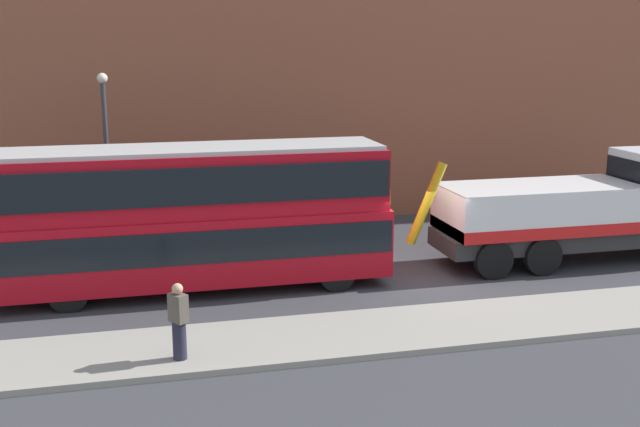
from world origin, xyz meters
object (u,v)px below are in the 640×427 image
object	(u,v)px
recovery_tow_truck	(589,206)
pedestrian_onlooker	(179,322)
double_decker_bus	(191,212)
street_lamp	(106,143)

from	to	relation	value
recovery_tow_truck	pedestrian_onlooker	bearing A→B (deg)	-158.40
recovery_tow_truck	double_decker_bus	size ratio (longest dim) A/B	0.92
pedestrian_onlooker	recovery_tow_truck	bearing A→B (deg)	-14.26
recovery_tow_truck	street_lamp	xyz separation A→B (m)	(-14.81, 5.92, 1.71)
recovery_tow_truck	pedestrian_onlooker	size ratio (longest dim) A/B	5.93
double_decker_bus	pedestrian_onlooker	size ratio (longest dim) A/B	6.47
double_decker_bus	pedestrian_onlooker	xyz separation A→B (m)	(-0.71, -5.17, -1.25)
recovery_tow_truck	street_lamp	distance (m)	16.04
recovery_tow_truck	double_decker_bus	world-z (taller)	double_decker_bus
recovery_tow_truck	double_decker_bus	bearing A→B (deg)	-179.85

